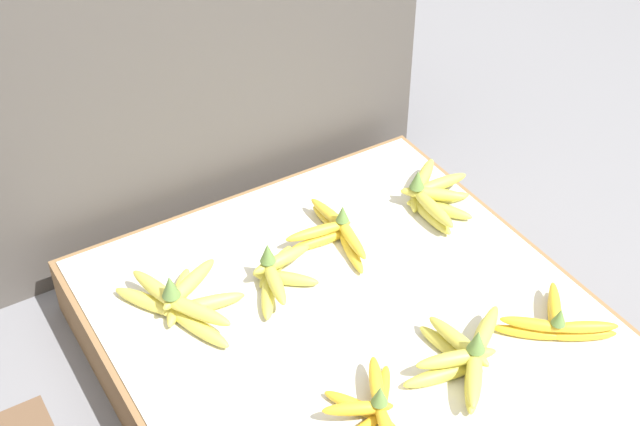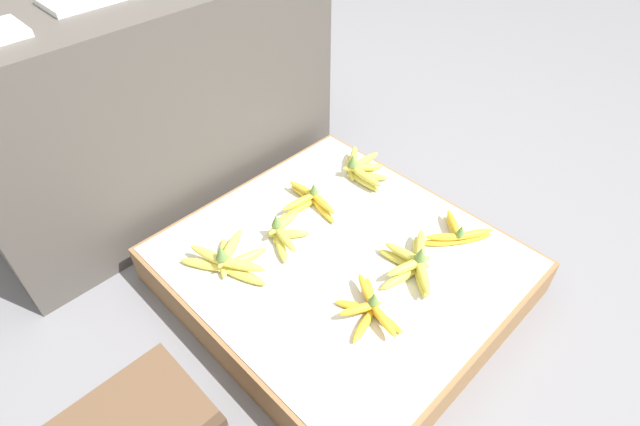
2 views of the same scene
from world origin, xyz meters
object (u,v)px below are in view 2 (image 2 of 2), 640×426
banana_bunch_front_midleft (369,308)px  banana_bunch_middle_right (361,169)px  banana_bunch_middle_left (228,260)px  banana_bunch_front_right (457,234)px  banana_bunch_middle_midleft (283,232)px  banana_bunch_middle_midright (310,200)px  banana_bunch_front_midright (413,263)px

banana_bunch_front_midleft → banana_bunch_middle_right: 0.61m
banana_bunch_middle_left → banana_bunch_middle_right: bearing=1.7°
banana_bunch_front_midleft → banana_bunch_middle_left: 0.44m
banana_bunch_middle_left → banana_bunch_front_right: bearing=-35.4°
banana_bunch_middle_midleft → banana_bunch_middle_midright: size_ratio=0.75×
banana_bunch_front_right → banana_bunch_middle_midleft: (-0.39, 0.39, 0.00)m
banana_bunch_front_midright → banana_bunch_middle_midleft: size_ratio=1.42×
banana_bunch_front_midright → banana_bunch_front_right: 0.20m
banana_bunch_front_midleft → banana_bunch_front_right: size_ratio=1.06×
banana_bunch_front_midright → banana_bunch_middle_midleft: 0.41m
banana_bunch_front_midleft → banana_bunch_front_right: bearing=-0.8°
banana_bunch_front_midright → banana_bunch_middle_right: size_ratio=1.12×
banana_bunch_middle_right → banana_bunch_middle_left: bearing=-178.3°
banana_bunch_middle_left → banana_bunch_middle_midleft: size_ratio=1.46×
banana_bunch_front_right → banana_bunch_middle_midright: 0.49m
banana_bunch_front_midleft → banana_bunch_middle_midleft: bearing=86.4°
banana_bunch_front_midleft → banana_bunch_middle_midright: 0.48m
banana_bunch_middle_left → banana_bunch_front_midleft: bearing=-67.3°
banana_bunch_front_midright → banana_bunch_middle_midleft: bearing=116.8°
banana_bunch_front_right → banana_bunch_middle_midleft: bearing=135.0°
banana_bunch_front_right → banana_bunch_middle_right: size_ratio=0.88×
banana_bunch_middle_left → banana_bunch_middle_midleft: banana_bunch_middle_left is taller
banana_bunch_middle_midright → banana_bunch_middle_right: size_ratio=1.04×
banana_bunch_middle_midleft → banana_bunch_middle_midright: (0.17, 0.05, -0.00)m
banana_bunch_front_midright → banana_bunch_middle_midleft: (-0.19, 0.37, -0.00)m
banana_bunch_middle_midleft → banana_bunch_middle_left: bearing=172.3°
banana_bunch_front_midright → banana_bunch_middle_midright: (-0.02, 0.42, -0.00)m
banana_bunch_front_right → banana_bunch_middle_midright: size_ratio=0.84×
banana_bunch_front_right → banana_bunch_middle_midleft: banana_bunch_middle_midleft is taller
banana_bunch_front_right → banana_bunch_middle_left: banana_bunch_middle_left is taller
banana_bunch_middle_midleft → banana_bunch_middle_right: size_ratio=0.79×
banana_bunch_front_midleft → banana_bunch_middle_midleft: banana_bunch_middle_midleft is taller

